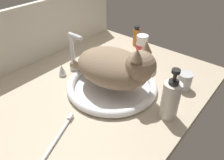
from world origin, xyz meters
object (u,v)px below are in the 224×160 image
faucet (74,56)px  cat (117,68)px  metal_jar (184,81)px  toothbrush (59,135)px  pill_bottle (142,45)px  amber_bottle (136,36)px  soap_pump_bottle (170,99)px  sink_basin (112,85)px

faucet → cat: 24.97cm
metal_jar → toothbrush: (-48.66, 19.14, -2.98)cm
metal_jar → pill_bottle: bearing=63.0°
amber_bottle → pill_bottle: bearing=-126.3°
faucet → toothbrush: size_ratio=0.99×
metal_jar → faucet: bearing=112.4°
faucet → cat: size_ratio=0.47×
soap_pump_bottle → metal_jar: soap_pump_bottle is taller
cat → amber_bottle: cat is taller
sink_basin → amber_bottle: size_ratio=3.33×
metal_jar → sink_basin: bearing=129.5°
sink_basin → soap_pump_bottle: bearing=-89.9°
cat → soap_pump_bottle: size_ratio=2.04×
cat → amber_bottle: bearing=24.2°
toothbrush → amber_bottle: bearing=15.0°
pill_bottle → toothbrush: bearing=-170.0°
faucet → toothbrush: faucet is taller
cat → soap_pump_bottle: 23.13cm
faucet → pill_bottle: 37.00cm
faucet → soap_pump_bottle: size_ratio=0.95×
sink_basin → toothbrush: size_ratio=2.00×
faucet → toothbrush: (-30.15, -25.68, -6.27)cm
cat → toothbrush: 32.05cm
cat → metal_jar: cat is taller
metal_jar → amber_bottle: (20.81, 37.70, 1.60)cm
sink_basin → soap_pump_bottle: soap_pump_bottle is taller
soap_pump_bottle → amber_bottle: (39.26, 40.44, -2.20)cm
faucet → soap_pump_bottle: (0.05, -47.57, 0.51)cm
cat → soap_pump_bottle: cat is taller
cat → toothbrush: (-30.41, -1.01, -10.07)cm
sink_basin → toothbrush: 30.35cm
faucet → toothbrush: bearing=-139.6°
metal_jar → soap_pump_bottle: bearing=-171.6°
sink_basin → cat: 9.57cm
metal_jar → toothbrush: bearing=158.5°
amber_bottle → sink_basin: bearing=-158.8°
sink_basin → pill_bottle: bearing=13.3°
faucet → soap_pump_bottle: soap_pump_bottle is taller
toothbrush → metal_jar: bearing=-21.5°
cat → metal_jar: size_ratio=5.49×
toothbrush → pill_bottle: bearing=10.0°
amber_bottle → pill_bottle: 8.95cm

